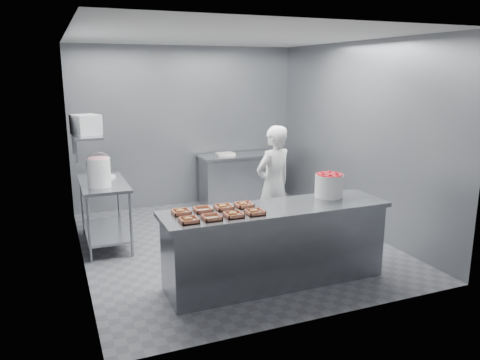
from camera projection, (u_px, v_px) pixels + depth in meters
name	position (u px, v px, depth m)	size (l,w,h in m)	color
floor	(233.00, 243.00, 6.61)	(4.50, 4.50, 0.00)	#4C4C51
ceiling	(232.00, 36.00, 5.97)	(4.50, 4.50, 0.00)	white
wall_back	(186.00, 127.00, 8.32)	(4.00, 0.04, 2.80)	slate
wall_left	(75.00, 155.00, 5.55)	(0.04, 4.50, 2.80)	slate
wall_right	(356.00, 137.00, 7.02)	(0.04, 4.50, 2.80)	slate
service_counter	(276.00, 245.00, 5.29)	(2.60, 0.70, 0.90)	slate
prep_table	(105.00, 204.00, 6.41)	(0.60, 1.20, 0.90)	slate
back_counter	(241.00, 178.00, 8.55)	(1.50, 0.60, 0.90)	slate
wall_shelf	(86.00, 135.00, 6.13)	(0.35, 0.90, 0.03)	slate
tray_0	(189.00, 220.00, 4.66)	(0.19, 0.18, 0.06)	tan
tray_1	(212.00, 217.00, 4.75)	(0.19, 0.18, 0.04)	tan
tray_2	(234.00, 214.00, 4.84)	(0.19, 0.18, 0.06)	tan
tray_3	(255.00, 212.00, 4.92)	(0.19, 0.18, 0.06)	tan
tray_4	(181.00, 212.00, 4.93)	(0.19, 0.18, 0.06)	tan
tray_5	(203.00, 209.00, 5.02)	(0.19, 0.18, 0.04)	tan
tray_6	(224.00, 207.00, 5.10)	(0.19, 0.18, 0.06)	tan
tray_7	(244.00, 205.00, 5.19)	(0.19, 0.18, 0.06)	tan
worker	(274.00, 185.00, 6.52)	(0.60, 0.39, 1.65)	silver
strawberry_tub	(329.00, 185.00, 5.57)	(0.34, 0.34, 0.28)	silver
glaze_bucket	(99.00, 172.00, 6.05)	(0.31, 0.30, 0.46)	silver
bucket_lid	(104.00, 177.00, 6.58)	(0.32, 0.32, 0.03)	silver
rag	(101.00, 175.00, 6.74)	(0.14, 0.12, 0.02)	#CCB28C
appliance	(86.00, 125.00, 6.04)	(0.30, 0.34, 0.26)	gray
paper_stack	(226.00, 154.00, 8.33)	(0.30, 0.22, 0.05)	silver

